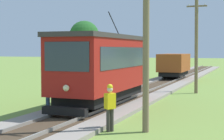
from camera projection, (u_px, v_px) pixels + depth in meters
red_tram at (103, 66)px, 19.09m from camera, size 2.60×8.54×4.79m
freight_car at (174, 65)px, 36.45m from camera, size 2.40×5.20×2.31m
utility_pole_near_tram at (146, 18)px, 13.38m from camera, size 1.40×0.27×8.23m
utility_pole_mid at (196, 43)px, 25.42m from camera, size 1.40×0.53×6.89m
track_worker at (110, 105)px, 13.62m from camera, size 0.40×0.45×1.78m
second_worker at (48, 91)px, 18.27m from camera, size 0.45×0.43×1.78m
tree_left_near at (84, 36)px, 53.00m from camera, size 4.34×4.34×7.23m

